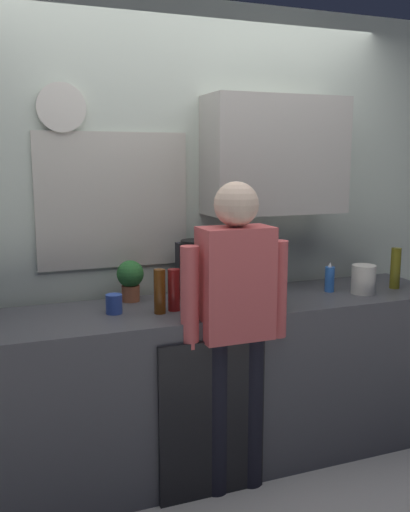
# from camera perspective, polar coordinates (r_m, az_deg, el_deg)

# --- Properties ---
(ground_plane) EXTENTS (8.00, 8.00, 0.00)m
(ground_plane) POSITION_cam_1_polar(r_m,az_deg,el_deg) (3.20, 2.91, -22.36)
(ground_plane) COLOR silver
(kitchen_counter) EXTENTS (2.84, 0.64, 0.92)m
(kitchen_counter) POSITION_cam_1_polar(r_m,az_deg,el_deg) (3.23, 0.77, -12.78)
(kitchen_counter) COLOR #4C4C51
(kitchen_counter) RESTS_ON ground_plane
(dishwasher_panel) EXTENTS (0.56, 0.02, 0.83)m
(dishwasher_panel) POSITION_cam_1_polar(r_m,az_deg,el_deg) (2.93, 0.78, -16.33)
(dishwasher_panel) COLOR black
(dishwasher_panel) RESTS_ON ground_plane
(back_wall_assembly) EXTENTS (4.44, 0.42, 2.60)m
(back_wall_assembly) POSITION_cam_1_polar(r_m,az_deg,el_deg) (3.39, -0.87, 4.05)
(back_wall_assembly) COLOR silver
(back_wall_assembly) RESTS_ON ground_plane
(coffee_maker) EXTENTS (0.20, 0.20, 0.33)m
(coffee_maker) POSITION_cam_1_polar(r_m,az_deg,el_deg) (3.21, -1.12, -1.56)
(coffee_maker) COLOR black
(coffee_maker) RESTS_ON kitchen_counter
(bottle_red_vinegar) EXTENTS (0.06, 0.06, 0.22)m
(bottle_red_vinegar) POSITION_cam_1_polar(r_m,az_deg,el_deg) (2.93, -3.18, -3.46)
(bottle_red_vinegar) COLOR maroon
(bottle_red_vinegar) RESTS_ON kitchen_counter
(bottle_amber_beer) EXTENTS (0.06, 0.06, 0.23)m
(bottle_amber_beer) POSITION_cam_1_polar(r_m,az_deg,el_deg) (2.88, -4.63, -3.61)
(bottle_amber_beer) COLOR brown
(bottle_amber_beer) RESTS_ON kitchen_counter
(bottle_clear_soda) EXTENTS (0.09, 0.09, 0.28)m
(bottle_clear_soda) POSITION_cam_1_polar(r_m,az_deg,el_deg) (3.02, 7.04, -2.52)
(bottle_clear_soda) COLOR #2D8C33
(bottle_clear_soda) RESTS_ON kitchen_counter
(bottle_olive_oil) EXTENTS (0.06, 0.06, 0.25)m
(bottle_olive_oil) POSITION_cam_1_polar(r_m,az_deg,el_deg) (3.60, 18.78, -1.18)
(bottle_olive_oil) COLOR olive
(bottle_olive_oil) RESTS_ON kitchen_counter
(cup_white_mug) EXTENTS (0.08, 0.08, 0.10)m
(cup_white_mug) POSITION_cam_1_polar(r_m,az_deg,el_deg) (3.19, 2.94, -3.46)
(cup_white_mug) COLOR white
(cup_white_mug) RESTS_ON kitchen_counter
(cup_terracotta_mug) EXTENTS (0.08, 0.08, 0.09)m
(cup_terracotta_mug) POSITION_cam_1_polar(r_m,az_deg,el_deg) (3.73, 15.94, -1.90)
(cup_terracotta_mug) COLOR #B26647
(cup_terracotta_mug) RESTS_ON kitchen_counter
(cup_blue_mug) EXTENTS (0.08, 0.08, 0.10)m
(cup_blue_mug) POSITION_cam_1_polar(r_m,az_deg,el_deg) (2.92, -9.23, -4.83)
(cup_blue_mug) COLOR #3351B2
(cup_blue_mug) RESTS_ON kitchen_counter
(potted_plant) EXTENTS (0.15, 0.15, 0.23)m
(potted_plant) POSITION_cam_1_polar(r_m,az_deg,el_deg) (3.13, -7.60, -2.22)
(potted_plant) COLOR #9E5638
(potted_plant) RESTS_ON kitchen_counter
(dish_soap) EXTENTS (0.06, 0.06, 0.18)m
(dish_soap) POSITION_cam_1_polar(r_m,az_deg,el_deg) (3.42, 12.55, -2.27)
(dish_soap) COLOR blue
(dish_soap) RESTS_ON kitchen_counter
(storage_canister) EXTENTS (0.14, 0.14, 0.17)m
(storage_canister) POSITION_cam_1_polar(r_m,az_deg,el_deg) (3.42, 15.80, -2.30)
(storage_canister) COLOR silver
(storage_canister) RESTS_ON kitchen_counter
(person_at_sink) EXTENTS (0.57, 0.22, 1.60)m
(person_at_sink) POSITION_cam_1_polar(r_m,az_deg,el_deg) (2.81, 3.08, -5.80)
(person_at_sink) COLOR black
(person_at_sink) RESTS_ON ground_plane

